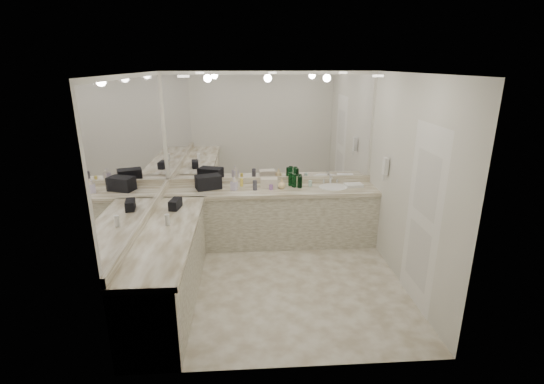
{
  "coord_description": "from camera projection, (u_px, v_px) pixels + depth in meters",
  "views": [
    {
      "loc": [
        -0.36,
        -4.47,
        2.7
      ],
      "look_at": [
        -0.04,
        0.4,
        1.11
      ],
      "focal_mm": 26.0,
      "sensor_mm": 36.0,
      "label": 1
    }
  ],
  "objects": [
    {
      "name": "amenity_bottle_4",
      "position": [
        271.0,
        187.0,
        5.9
      ],
      "size": [
        0.06,
        0.06,
        0.07
      ],
      "primitive_type": "cylinder",
      "color": "#9966B2",
      "rests_on": "vanity_back_top"
    },
    {
      "name": "green_bottle_2",
      "position": [
        300.0,
        182.0,
        5.97
      ],
      "size": [
        0.07,
        0.07,
        0.18
      ],
      "primitive_type": "cylinder",
      "color": "#0C451C",
      "rests_on": "vanity_back_top"
    },
    {
      "name": "floor",
      "position": [
        277.0,
        282.0,
        5.1
      ],
      "size": [
        3.2,
        3.2,
        0.0
      ],
      "primitive_type": "plane",
      "color": "beige",
      "rests_on": "ground"
    },
    {
      "name": "backsplash_back",
      "position": [
        270.0,
        180.0,
        6.21
      ],
      "size": [
        3.2,
        0.04,
        0.1
      ],
      "primitive_type": "cube",
      "color": "beige",
      "rests_on": "vanity_back_top"
    },
    {
      "name": "cream_cosmetic_case",
      "position": [
        269.0,
        183.0,
        5.99
      ],
      "size": [
        0.26,
        0.17,
        0.15
      ],
      "primitive_type": "cube",
      "rotation": [
        0.0,
        0.0,
        -0.06
      ],
      "color": "beige",
      "rests_on": "vanity_back_top"
    },
    {
      "name": "sink",
      "position": [
        333.0,
        188.0,
        6.02
      ],
      "size": [
        0.44,
        0.44,
        0.03
      ],
      "primitive_type": "cylinder",
      "color": "white",
      "rests_on": "vanity_back_top"
    },
    {
      "name": "green_bottle_1",
      "position": [
        300.0,
        180.0,
        6.07
      ],
      "size": [
        0.06,
        0.06,
        0.18
      ],
      "primitive_type": "cylinder",
      "color": "#0C451C",
      "rests_on": "vanity_back_top"
    },
    {
      "name": "amenity_bottle_2",
      "position": [
        282.0,
        185.0,
        5.93
      ],
      "size": [
        0.05,
        0.05,
        0.11
      ],
      "primitive_type": "cylinder",
      "color": "#E0B28C",
      "rests_on": "vanity_back_top"
    },
    {
      "name": "black_bag_spill",
      "position": [
        175.0,
        204.0,
        5.12
      ],
      "size": [
        0.15,
        0.26,
        0.13
      ],
      "primitive_type": "cube",
      "rotation": [
        0.0,
        0.0,
        -0.17
      ],
      "color": "black",
      "rests_on": "vanity_left_top"
    },
    {
      "name": "vanity_left_top",
      "position": [
        166.0,
        233.0,
        4.46
      ],
      "size": [
        0.64,
        2.42,
        0.06
      ],
      "primitive_type": "cube",
      "color": "beige",
      "rests_on": "vanity_left_base"
    },
    {
      "name": "vanity_back_base",
      "position": [
        271.0,
        218.0,
        6.11
      ],
      "size": [
        3.2,
        0.6,
        0.84
      ],
      "primitive_type": "cube",
      "color": "beige",
      "rests_on": "floor"
    },
    {
      "name": "soap_bottle_b",
      "position": [
        234.0,
        184.0,
        5.86
      ],
      "size": [
        0.12,
        0.12,
        0.2
      ],
      "primitive_type": "imported",
      "rotation": [
        0.0,
        0.0,
        -0.42
      ],
      "color": "silver",
      "rests_on": "vanity_back_top"
    },
    {
      "name": "amenity_bottle_1",
      "position": [
        255.0,
        185.0,
        5.86
      ],
      "size": [
        0.06,
        0.06,
        0.15
      ],
      "primitive_type": "cylinder",
      "color": "#3F3F4C",
      "rests_on": "vanity_back_top"
    },
    {
      "name": "amenity_bottle_7",
      "position": [
        209.0,
        183.0,
        5.98
      ],
      "size": [
        0.06,
        0.06,
        0.13
      ],
      "primitive_type": "cylinder",
      "color": "#E0B28C",
      "rests_on": "vanity_back_top"
    },
    {
      "name": "door",
      "position": [
        422.0,
        219.0,
        4.4
      ],
      "size": [
        0.02,
        0.82,
        2.1
      ],
      "primitive_type": "cube",
      "color": "white",
      "rests_on": "wall_right"
    },
    {
      "name": "amenity_bottle_0",
      "position": [
        204.0,
        187.0,
        5.88
      ],
      "size": [
        0.05,
        0.05,
        0.09
      ],
      "primitive_type": "cylinder",
      "color": "#F2D84C",
      "rests_on": "vanity_back_top"
    },
    {
      "name": "mirror_back",
      "position": [
        270.0,
        128.0,
        5.96
      ],
      "size": [
        3.12,
        0.01,
        1.55
      ],
      "primitive_type": "cube",
      "color": "white",
      "rests_on": "wall_back"
    },
    {
      "name": "wall_phone",
      "position": [
        386.0,
        166.0,
        5.44
      ],
      "size": [
        0.06,
        0.1,
        0.24
      ],
      "primitive_type": "cube",
      "color": "white",
      "rests_on": "wall_right"
    },
    {
      "name": "black_toiletry_bag",
      "position": [
        208.0,
        182.0,
        5.92
      ],
      "size": [
        0.42,
        0.34,
        0.21
      ],
      "primitive_type": "cube",
      "rotation": [
        0.0,
        0.0,
        0.33
      ],
      "color": "black",
      "rests_on": "vanity_back_top"
    },
    {
      "name": "hand_towel",
      "position": [
        354.0,
        185.0,
        6.05
      ],
      "size": [
        0.28,
        0.21,
        0.04
      ],
      "primitive_type": "cube",
      "rotation": [
        0.0,
        0.0,
        0.12
      ],
      "color": "white",
      "rests_on": "vanity_back_top"
    },
    {
      "name": "green_bottle_3",
      "position": [
        294.0,
        181.0,
        5.99
      ],
      "size": [
        0.07,
        0.07,
        0.21
      ],
      "primitive_type": "cylinder",
      "color": "#0C451C",
      "rests_on": "vanity_back_top"
    },
    {
      "name": "faucet",
      "position": [
        330.0,
        179.0,
        6.19
      ],
      "size": [
        0.24,
        0.16,
        0.14
      ],
      "primitive_type": "cube",
      "color": "silver",
      "rests_on": "vanity_back_top"
    },
    {
      "name": "vanity_left_base",
      "position": [
        169.0,
        268.0,
        4.6
      ],
      "size": [
        0.6,
        2.4,
        0.84
      ],
      "primitive_type": "cube",
      "color": "beige",
      "rests_on": "floor"
    },
    {
      "name": "soap_bottle_a",
      "position": [
        235.0,
        183.0,
        5.86
      ],
      "size": [
        0.11,
        0.11,
        0.22
      ],
      "primitive_type": "imported",
      "rotation": [
        0.0,
        0.0,
        0.39
      ],
      "color": "silver",
      "rests_on": "vanity_back_top"
    },
    {
      "name": "wall_left",
      "position": [
        141.0,
        190.0,
        4.6
      ],
      "size": [
        0.02,
        3.0,
        2.6
      ],
      "primitive_type": "cube",
      "color": "beige",
      "rests_on": "floor"
    },
    {
      "name": "ceiling",
      "position": [
        278.0,
        73.0,
        4.29
      ],
      "size": [
        3.2,
        3.2,
        0.0
      ],
      "primitive_type": "plane",
      "color": "white",
      "rests_on": "floor"
    },
    {
      "name": "backsplash_left",
      "position": [
        146.0,
        217.0,
        4.71
      ],
      "size": [
        0.04,
        3.0,
        0.1
      ],
      "primitive_type": "cube",
      "color": "beige",
      "rests_on": "vanity_left_top"
    },
    {
      "name": "mirror_left",
      "position": [
        138.0,
        150.0,
        4.45
      ],
      "size": [
        0.01,
        2.92,
        1.55
      ],
      "primitive_type": "cube",
      "color": "white",
      "rests_on": "wall_left"
    },
    {
      "name": "amenity_bottle_5",
      "position": [
        205.0,
        185.0,
        5.96
      ],
      "size": [
        0.06,
        0.06,
        0.09
      ],
      "primitive_type": "cylinder",
      "color": "#F2D84C",
      "rests_on": "vanity_back_top"
    },
    {
      "name": "green_bottle_0",
      "position": [
        290.0,
        179.0,
        6.06
      ],
      "size": [
        0.06,
        0.06,
        0.21
      ],
      "primitive_type": "cylinder",
      "color": "#0C451C",
      "rests_on": "vanity_back_top"
    },
    {
      "name": "vanity_back_top",
      "position": [
        271.0,
        191.0,
        5.96
      ],
      "size": [
        3.2,
        0.64,
        0.06
      ],
      "primitive_type": "cube",
      "color": "beige",
      "rests_on": "vanity_back_base"
    },
    {
      "name": "wall_right",
      "position": [
        408.0,
        184.0,
        4.8
      ],
      "size": [
        0.02,
        3.0,
        2.6
      ],
      "primitive_type": "cube",
      "color": "beige",
      "rests_on": "floor"
    },
    {
      "name": "soap_bottle_c",
      "position": [
        282.0,
        184.0,
        5.93
      ],
      "size": [
        0.15,
        0.15,
        0.15
      ],
      "primitive_type": "imported",
      "rotation": [
        0.0,
        0.0,
        0.31
      ],
      "color": "#F2D592",
      "rests_on": "vanity_back_top"
    },
    {
      "name": "amenity_bottle_6",
      "position": [
        310.0,
        183.0,
        6.05
      ],
      "size": [
        0.06,
        0.06,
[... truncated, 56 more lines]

